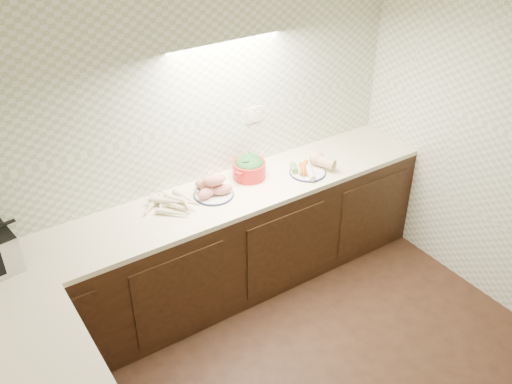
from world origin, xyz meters
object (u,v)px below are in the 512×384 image
parsnip_pile (165,210)px  veg_plate (311,165)px  sweet_potato_plate (213,188)px  onion_bowl (205,184)px  dutch_oven (249,167)px

parsnip_pile → veg_plate: veg_plate is taller
sweet_potato_plate → veg_plate: (0.83, -0.11, -0.01)m
onion_bowl → dutch_oven: bearing=-6.8°
sweet_potato_plate → veg_plate: bearing=-7.5°
dutch_oven → veg_plate: dutch_oven is taller
parsnip_pile → onion_bowl: (0.40, 0.14, 0.00)m
onion_bowl → dutch_oven: dutch_oven is taller
dutch_oven → veg_plate: 0.50m
parsnip_pile → dutch_oven: bearing=7.5°
parsnip_pile → veg_plate: 1.23m
parsnip_pile → onion_bowl: size_ratio=2.69×
sweet_potato_plate → dutch_oven: (0.36, 0.07, 0.02)m
dutch_oven → veg_plate: size_ratio=0.95×
parsnip_pile → veg_plate: (1.23, -0.08, 0.02)m
onion_bowl → veg_plate: (0.83, -0.22, 0.01)m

